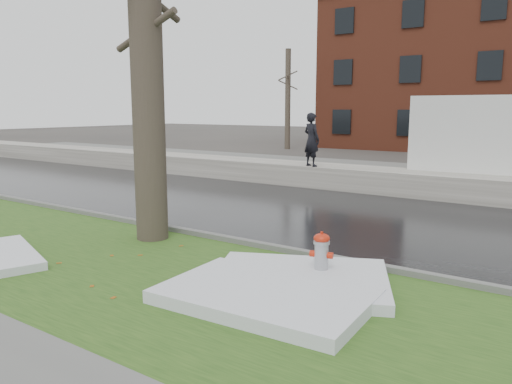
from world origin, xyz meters
The scene contains 13 objects.
ground centered at (0.00, 0.00, 0.00)m, with size 120.00×120.00×0.00m, color #47423D.
verge centered at (0.00, -1.25, 0.02)m, with size 60.00×4.50×0.04m, color #254617.
road centered at (0.00, 4.50, 0.01)m, with size 60.00×7.00×0.03m, color black.
parking_lot centered at (0.00, 13.00, 0.01)m, with size 60.00×9.00×0.03m, color slate.
curb centered at (0.00, 1.00, 0.07)m, with size 60.00×0.15×0.14m, color slate.
snowbank centered at (0.00, 8.70, 0.38)m, with size 60.00×1.60×0.75m, color beige.
bg_tree_left centered at (-12.00, 22.00, 3.33)m, with size 1.40×1.62×6.50m.
bg_tree_center centered at (-6.00, 26.00, 3.33)m, with size 1.40×1.62×6.50m.
fire_hydrant centered at (1.87, 0.07, 0.44)m, with size 0.38×0.34×0.76m.
tree centered at (-2.11, 0.32, 4.04)m, with size 1.65×1.97×7.95m.
worker centered at (-2.67, 8.10, 1.64)m, with size 0.65×0.43×1.78m, color black.
snow_patch_near centered at (1.73, -0.36, 0.12)m, with size 2.60×2.00×0.16m, color silver.
snow_patch_side centered at (1.69, -1.23, 0.13)m, with size 2.80×1.80×0.18m, color silver.
Camera 1 is at (5.27, -6.63, 2.66)m, focal length 35.00 mm.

